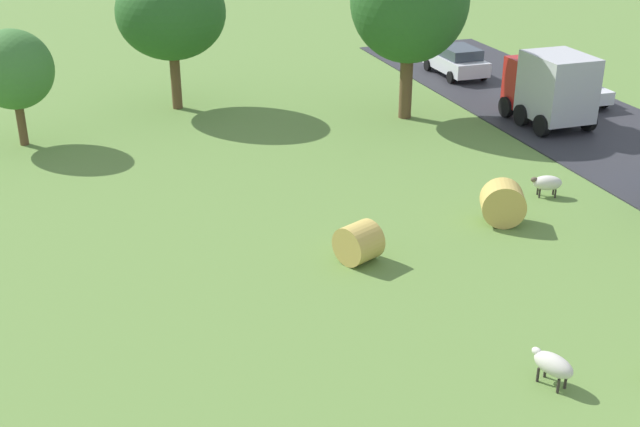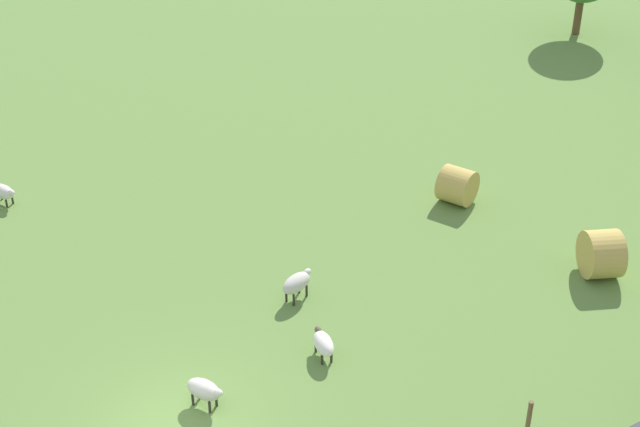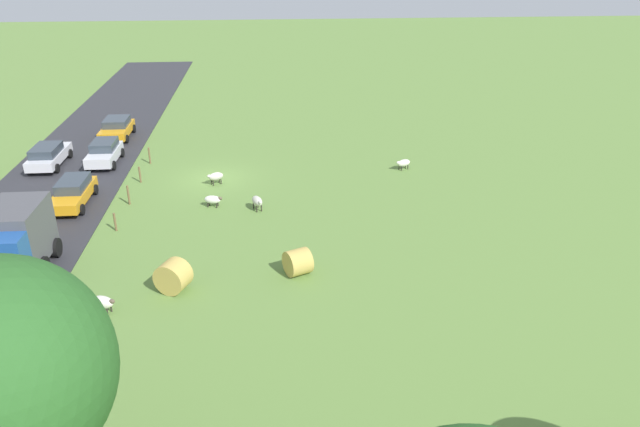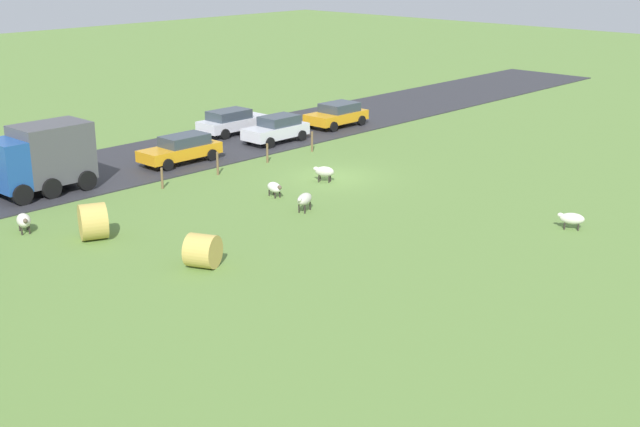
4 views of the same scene
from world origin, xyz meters
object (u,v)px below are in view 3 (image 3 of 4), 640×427
object	(u,v)px
sheep_2	(102,302)
hay_bale_1	(298,262)
sheep_3	(216,177)
car_5	(104,152)
car_3	(117,128)
car_1	(73,192)
truck_1	(15,241)
sheep_1	(403,163)
hay_bale_0	(173,276)
sheep_0	(257,201)
sheep_4	(213,200)
car_2	(48,155)

from	to	relation	value
sheep_2	hay_bale_1	distance (m)	8.79
sheep_3	hay_bale_1	xyz separation A→B (m)	(-4.74, 11.63, 0.10)
car_5	car_3	bearing A→B (deg)	-85.51
sheep_3	car_1	bearing A→B (deg)	17.84
truck_1	sheep_1	bearing A→B (deg)	-149.39
truck_1	sheep_3	bearing A→B (deg)	-127.94
sheep_1	hay_bale_0	xyz separation A→B (m)	(13.44, 14.36, 0.28)
sheep_3	hay_bale_1	size ratio (longest dim) A/B	0.88
sheep_1	car_5	xyz separation A→B (m)	(20.53, -2.69, 0.41)
car_3	car_5	world-z (taller)	car_5
sheep_0	sheep_1	xyz separation A→B (m)	(-9.83, -5.89, -0.10)
sheep_4	car_3	size ratio (longest dim) A/B	0.27
car_3	car_1	bearing A→B (deg)	91.45
truck_1	car_2	world-z (taller)	truck_1
truck_1	car_3	size ratio (longest dim) A/B	1.11
hay_bale_0	car_3	xyz separation A→B (m)	(7.55, -22.92, 0.10)
hay_bale_0	car_1	distance (m)	12.38
hay_bale_1	sheep_1	bearing A→B (deg)	-120.38
sheep_1	sheep_4	xyz separation A→B (m)	(12.45, 5.22, -0.01)
sheep_1	sheep_3	bearing A→B (deg)	7.68
truck_1	sheep_4	bearing A→B (deg)	-139.73
sheep_0	sheep_1	distance (m)	11.46
sheep_3	hay_bale_1	world-z (taller)	hay_bale_1
sheep_2	car_3	xyz separation A→B (m)	(4.78, -24.47, 0.32)
sheep_4	car_2	world-z (taller)	car_2
sheep_3	sheep_2	bearing A→B (deg)	75.56
car_1	car_3	distance (m)	12.87
car_1	car_2	world-z (taller)	car_2
sheep_1	sheep_0	bearing A→B (deg)	30.95
sheep_3	car_2	world-z (taller)	car_2
sheep_1	sheep_2	size ratio (longest dim) A/B	0.95
sheep_3	hay_bale_0	xyz separation A→B (m)	(0.89, 12.67, 0.21)
sheep_0	hay_bale_1	xyz separation A→B (m)	(-2.02, 7.42, 0.06)
sheep_0	truck_1	bearing A→B (deg)	30.31
sheep_2	hay_bale_1	world-z (taller)	hay_bale_1
hay_bale_1	car_1	xyz separation A→B (m)	(12.86, -9.01, 0.21)
sheep_4	hay_bale_0	bearing A→B (deg)	83.80
sheep_1	hay_bale_0	world-z (taller)	hay_bale_0
truck_1	car_3	xyz separation A→B (m)	(0.15, -20.89, -0.95)
sheep_1	car_3	world-z (taller)	car_3
car_5	hay_bale_0	bearing A→B (deg)	112.58
sheep_2	sheep_4	size ratio (longest dim) A/B	1.07
sheep_1	sheep_2	distance (m)	22.71
car_2	car_5	size ratio (longest dim) A/B	1.13
hay_bale_0	hay_bale_1	bearing A→B (deg)	-169.52
car_1	car_2	size ratio (longest dim) A/B	1.00
sheep_1	car_2	xyz separation A→B (m)	(24.22, -2.41, 0.39)
sheep_1	sheep_4	world-z (taller)	sheep_1
sheep_1	car_3	xyz separation A→B (m)	(20.99, -8.56, 0.38)
hay_bale_1	car_1	bearing A→B (deg)	-35.03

